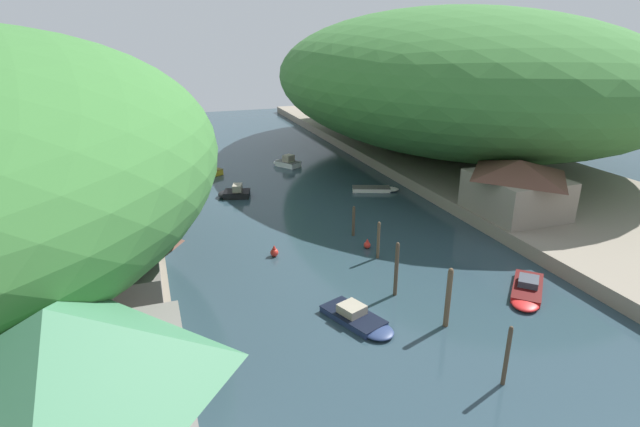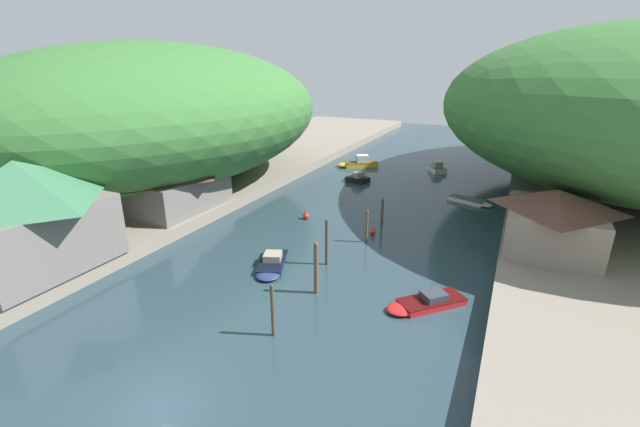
% 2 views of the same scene
% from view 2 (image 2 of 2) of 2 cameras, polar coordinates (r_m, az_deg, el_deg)
% --- Properties ---
extents(water_surface, '(130.00, 130.00, 0.00)m').
position_cam_2_polar(water_surface, '(44.94, 6.99, 0.65)').
color(water_surface, '#283D47').
rests_on(water_surface, ground).
extents(left_bank, '(22.00, 120.00, 1.12)m').
position_cam_2_polar(left_bank, '(56.30, -16.58, 4.49)').
color(left_bank, gray).
rests_on(left_bank, ground).
extents(hillside_left, '(32.58, 45.61, 15.51)m').
position_cam_2_polar(hillside_left, '(53.06, -20.89, 12.31)').
color(hillside_left, '#387033').
rests_on(hillside_left, left_bank).
extents(waterfront_building, '(8.14, 9.74, 7.49)m').
position_cam_2_polar(waterfront_building, '(34.49, -34.67, -0.02)').
color(waterfront_building, slate).
rests_on(waterfront_building, left_bank).
extents(boathouse_shed, '(6.58, 10.06, 4.65)m').
position_cam_2_polar(boathouse_shed, '(42.89, -18.73, 3.72)').
color(boathouse_shed, slate).
rests_on(boathouse_shed, left_bank).
extents(right_bank_cottage, '(6.86, 7.71, 4.68)m').
position_cam_2_polar(right_bank_cottage, '(36.02, 28.75, -0.67)').
color(right_bank_cottage, gray).
rests_on(right_bank_cottage, right_bank).
extents(boat_moored_right, '(3.46, 5.20, 0.92)m').
position_cam_2_polar(boat_moored_right, '(32.26, -6.47, -6.73)').
color(boat_moored_right, navy).
rests_on(boat_moored_right, water_surface).
extents(boat_small_dinghy, '(5.02, 2.99, 0.44)m').
position_cam_2_polar(boat_small_dinghy, '(49.03, 19.56, 1.52)').
color(boat_small_dinghy, silver).
rests_on(boat_small_dinghy, water_surface).
extents(boat_far_right_bank, '(5.91, 4.75, 1.70)m').
position_cam_2_polar(boat_far_right_bank, '(62.62, 5.01, 6.68)').
color(boat_far_right_bank, gold).
rests_on(boat_far_right_bank, water_surface).
extents(boat_far_upstream, '(3.34, 3.94, 1.45)m').
position_cam_2_polar(boat_far_upstream, '(62.09, 15.23, 5.89)').
color(boat_far_upstream, white).
rests_on(boat_far_upstream, water_surface).
extents(boat_navy_launch, '(3.58, 2.73, 1.30)m').
position_cam_2_polar(boat_navy_launch, '(54.81, 4.81, 4.68)').
color(boat_navy_launch, black).
rests_on(boat_navy_launch, water_surface).
extents(boat_mid_channel, '(4.89, 4.97, 0.85)m').
position_cam_2_polar(boat_mid_channel, '(28.17, 13.78, -11.46)').
color(boat_mid_channel, red).
rests_on(boat_mid_channel, water_surface).
extents(mooring_post_nearest, '(0.21, 0.21, 3.23)m').
position_cam_2_polar(mooring_post_nearest, '(24.27, -6.33, -12.71)').
color(mooring_post_nearest, '#4C3D2D').
rests_on(mooring_post_nearest, water_surface).
extents(mooring_post_second, '(0.31, 0.31, 3.68)m').
position_cam_2_polar(mooring_post_second, '(28.07, -0.53, -7.26)').
color(mooring_post_second, brown).
rests_on(mooring_post_second, water_surface).
extents(mooring_post_middle, '(0.25, 0.25, 3.66)m').
position_cam_2_polar(mooring_post_middle, '(31.89, 0.90, -3.83)').
color(mooring_post_middle, '#4C3D2D').
rests_on(mooring_post_middle, water_surface).
extents(mooring_post_fourth, '(0.22, 0.22, 2.88)m').
position_cam_2_polar(mooring_post_fourth, '(36.20, 6.25, -1.67)').
color(mooring_post_fourth, brown).
rests_on(mooring_post_fourth, water_surface).
extents(mooring_post_farthest, '(0.24, 0.24, 2.56)m').
position_cam_2_polar(mooring_post_farthest, '(40.34, 8.30, 0.27)').
color(mooring_post_farthest, '#4C3D2D').
rests_on(mooring_post_farthest, water_surface).
extents(channel_buoy_near, '(0.53, 0.53, 0.80)m').
position_cam_2_polar(channel_buoy_near, '(38.24, 7.05, -2.35)').
color(channel_buoy_near, red).
rests_on(channel_buoy_near, water_surface).
extents(channel_buoy_far, '(0.61, 0.61, 0.91)m').
position_cam_2_polar(channel_buoy_far, '(41.61, -1.89, -0.28)').
color(channel_buoy_far, red).
rests_on(channel_buoy_far, water_surface).
extents(person_on_quay, '(0.32, 0.43, 1.69)m').
position_cam_2_polar(person_on_quay, '(43.15, -15.34, 2.19)').
color(person_on_quay, '#282D3D').
rests_on(person_on_quay, left_bank).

